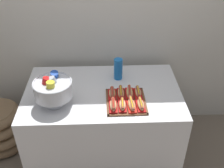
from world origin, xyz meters
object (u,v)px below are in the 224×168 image
object	(u,v)px
hot_dog_4	(112,93)
hot_dog_7	(138,93)
punch_bowl	(53,88)
hot_dog_2	(132,105)
hot_dog_3	(141,105)
buffet_table	(103,122)
floor_vase	(0,127)
cup_stack	(118,69)
hot_dog_1	(122,105)
hot_dog_5	(121,93)
hot_dog_6	(129,93)
hot_dog_0	(113,105)
serving_tray	(126,102)

from	to	relation	value
hot_dog_4	hot_dog_7	size ratio (longest dim) A/B	0.97
hot_dog_7	punch_bowl	world-z (taller)	punch_bowl
hot_dog_2	hot_dog_3	bearing A→B (deg)	0.73
buffet_table	hot_dog_2	bearing A→B (deg)	-47.31
floor_vase	cup_stack	distance (m)	1.41
hot_dog_1	hot_dog_5	xyz separation A→B (m)	(-0.00, 0.16, -0.00)
hot_dog_4	hot_dog_7	world-z (taller)	hot_dog_4
hot_dog_7	floor_vase	bearing A→B (deg)	170.13
buffet_table	hot_dog_2	size ratio (longest dim) A/B	7.85
punch_bowl	cup_stack	bearing A→B (deg)	33.25
floor_vase	hot_dog_2	bearing A→B (deg)	-17.16
punch_bowl	hot_dog_5	bearing A→B (deg)	7.69
floor_vase	hot_dog_3	size ratio (longest dim) A/B	6.26
punch_bowl	hot_dog_3	bearing A→B (deg)	-7.04
hot_dog_3	hot_dog_4	bearing A→B (deg)	144.48
hot_dog_5	hot_dog_6	world-z (taller)	same
hot_dog_0	hot_dog_1	distance (m)	0.08
punch_bowl	serving_tray	bearing A→B (deg)	-0.64
hot_dog_2	hot_dog_5	xyz separation A→B (m)	(-0.08, 0.16, -0.00)
punch_bowl	floor_vase	bearing A→B (deg)	155.07
hot_dog_0	hot_dog_3	xyz separation A→B (m)	(0.22, 0.00, -0.00)
hot_dog_1	serving_tray	bearing A→B (deg)	66.29
floor_vase	hot_dog_5	xyz separation A→B (m)	(1.25, -0.25, 0.60)
hot_dog_0	punch_bowl	world-z (taller)	punch_bowl
hot_dog_1	hot_dog_3	world-z (taller)	hot_dog_1
floor_vase	hot_dog_4	xyz separation A→B (m)	(1.17, -0.25, 0.60)
hot_dog_3	cup_stack	world-z (taller)	cup_stack
hot_dog_5	punch_bowl	bearing A→B (deg)	-172.31
hot_dog_1	cup_stack	distance (m)	0.46
hot_dog_3	cup_stack	bearing A→B (deg)	109.56
buffet_table	hot_dog_0	xyz separation A→B (m)	(0.08, -0.26, 0.41)
hot_dog_4	hot_dog_0	bearing A→B (deg)	-89.27
hot_dog_0	hot_dog_2	distance (m)	0.15
hot_dog_5	hot_dog_0	bearing A→B (deg)	-113.71
serving_tray	hot_dog_7	bearing A→B (deg)	36.99
serving_tray	hot_dog_0	bearing A→B (deg)	-143.01
hot_dog_2	hot_dog_5	size ratio (longest dim) A/B	1.00
floor_vase	hot_dog_6	world-z (taller)	floor_vase
buffet_table	hot_dog_4	bearing A→B (deg)	-47.89
hot_dog_7	serving_tray	bearing A→B (deg)	-143.01
floor_vase	hot_dog_5	world-z (taller)	floor_vase
hot_dog_5	cup_stack	bearing A→B (deg)	91.47
hot_dog_2	hot_dog_7	bearing A→B (deg)	66.29
hot_dog_3	hot_dog_7	size ratio (longest dim) A/B	1.06
buffet_table	serving_tray	distance (m)	0.46
floor_vase	hot_dog_7	size ratio (longest dim) A/B	6.63
hot_dog_3	cup_stack	xyz separation A→B (m)	(-0.16, 0.45, 0.07)
hot_dog_0	hot_dog_5	xyz separation A→B (m)	(0.07, 0.17, -0.00)
buffet_table	cup_stack	bearing A→B (deg)	52.53
serving_tray	hot_dog_2	bearing A→B (deg)	-64.82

